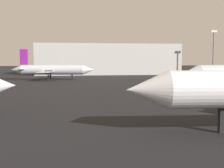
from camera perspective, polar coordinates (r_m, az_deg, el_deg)
The scene contains 3 objects.
airplane_far_right at distance 93.32m, azimuth -11.93°, elevation 2.79°, with size 26.58×19.17×9.75m.
light_mast_right at distance 119.35m, azimuth 19.56°, elevation 6.39°, with size 2.40×0.50×17.84m.
terminal_building at distance 130.06m, azimuth -1.05°, elevation 4.94°, with size 61.63×24.00×13.18m, color #B7B7B2.
Camera 1 is at (0.77, -7.11, 6.43)m, focal length 45.85 mm.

